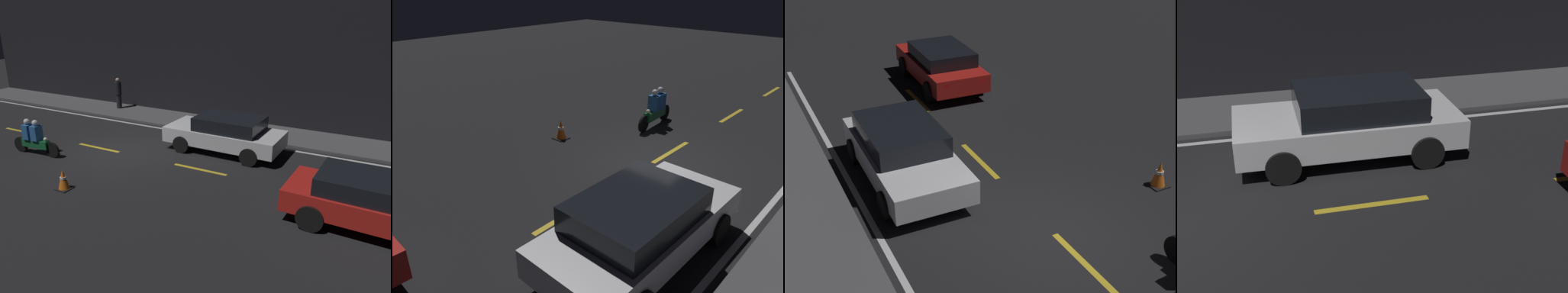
% 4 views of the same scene
% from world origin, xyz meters
% --- Properties ---
extents(ground_plane, '(56.00, 56.00, 0.00)m').
position_xyz_m(ground_plane, '(0.00, 0.00, 0.00)').
color(ground_plane, black).
extents(lane_dash_a, '(2.00, 0.14, 0.01)m').
position_xyz_m(lane_dash_a, '(-10.00, 0.00, 0.00)').
color(lane_dash_a, gold).
rests_on(lane_dash_a, ground).
extents(lane_dash_b, '(2.00, 0.14, 0.01)m').
position_xyz_m(lane_dash_b, '(-5.50, 0.00, 0.00)').
color(lane_dash_b, gold).
rests_on(lane_dash_b, ground).
extents(lane_dash_c, '(2.00, 0.14, 0.01)m').
position_xyz_m(lane_dash_c, '(-1.00, 0.00, 0.00)').
color(lane_dash_c, gold).
rests_on(lane_dash_c, ground).
extents(lane_dash_d, '(2.00, 0.14, 0.01)m').
position_xyz_m(lane_dash_d, '(3.50, 0.00, 0.00)').
color(lane_dash_d, gold).
rests_on(lane_dash_d, ground).
extents(lane_solid_kerb, '(25.20, 0.14, 0.01)m').
position_xyz_m(lane_solid_kerb, '(0.00, 3.29, 0.00)').
color(lane_solid_kerb, silver).
rests_on(lane_solid_kerb, ground).
extents(sedan_white, '(4.43, 2.07, 1.39)m').
position_xyz_m(sedan_white, '(3.56, 2.01, 0.75)').
color(sedan_white, silver).
rests_on(sedan_white, ground).
extents(motorcycle, '(2.13, 0.41, 1.37)m').
position_xyz_m(motorcycle, '(-2.63, -1.64, 0.64)').
color(motorcycle, black).
rests_on(motorcycle, ground).
extents(traffic_cone_near, '(0.44, 0.44, 0.65)m').
position_xyz_m(traffic_cone_near, '(0.51, -3.26, 0.32)').
color(traffic_cone_near, black).
rests_on(traffic_cone_near, ground).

